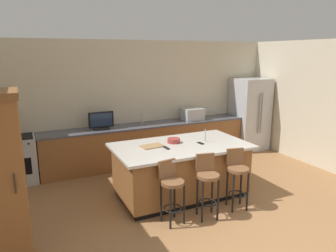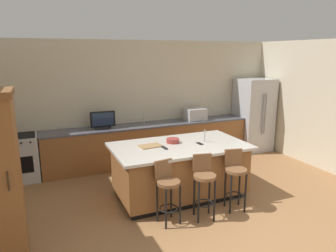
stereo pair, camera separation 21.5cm
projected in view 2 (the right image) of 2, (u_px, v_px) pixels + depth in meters
wall_back at (147, 101)px, 7.35m from camera, size 6.93×0.12×2.76m
wall_right at (323, 105)px, 6.72m from camera, size 0.12×4.58×2.76m
counter_back at (151, 143)px, 7.20m from camera, size 4.75×0.62×0.90m
kitchen_island at (180, 170)px, 5.51m from camera, size 2.32×1.31×0.93m
refrigerator at (253, 115)px, 8.08m from camera, size 0.83×0.81×1.84m
range_oven at (19, 158)px, 6.16m from camera, size 0.72×0.63×0.92m
microwave at (195, 114)px, 7.51m from camera, size 0.48×0.36×0.28m
tv_monitor at (103, 121)px, 6.60m from camera, size 0.52×0.16×0.38m
sink_faucet_back at (144, 118)px, 7.12m from camera, size 0.02×0.02×0.24m
sink_faucet_island at (205, 136)px, 5.57m from camera, size 0.02×0.02×0.22m
bar_stool_left at (167, 187)px, 4.59m from camera, size 0.34×0.36×0.95m
bar_stool_center at (204, 181)px, 4.73m from camera, size 0.35×0.36×0.99m
bar_stool_right at (235, 175)px, 5.00m from camera, size 0.35×0.37×0.98m
fruit_bowl at (173, 141)px, 5.53m from camera, size 0.22×0.22×0.08m
cell_phone at (200, 144)px, 5.47m from camera, size 0.08×0.15×0.01m
tv_remote at (164, 148)px, 5.21m from camera, size 0.05×0.17×0.02m
cutting_board at (151, 146)px, 5.31m from camera, size 0.40×0.28×0.02m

